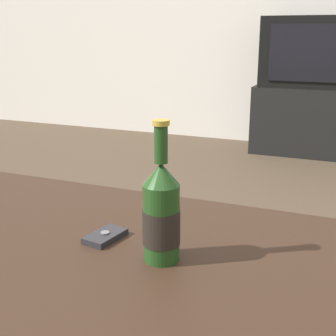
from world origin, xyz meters
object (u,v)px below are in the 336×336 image
(television, at_px, (325,52))
(beer_bottle, at_px, (160,214))
(tv_stand, at_px, (318,121))
(cell_phone, at_px, (105,236))

(television, xyz_separation_m, beer_bottle, (-0.06, -2.76, -0.20))
(beer_bottle, bearing_deg, tv_stand, 88.71)
(television, bearing_deg, tv_stand, 90.00)
(television, bearing_deg, beer_bottle, -91.29)
(television, relative_size, beer_bottle, 3.01)
(beer_bottle, xyz_separation_m, cell_phone, (-0.15, 0.04, -0.09))
(tv_stand, distance_m, beer_bottle, 2.78)
(tv_stand, bearing_deg, beer_bottle, -91.29)
(television, distance_m, beer_bottle, 2.77)
(television, height_order, cell_phone, television)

